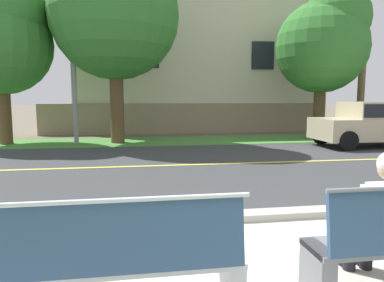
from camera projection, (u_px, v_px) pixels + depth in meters
ground_plane at (175, 156)px, 10.52m from camera, size 140.00×140.00×0.00m
curb_edge at (220, 218)px, 4.98m from camera, size 44.00×0.30×0.11m
street_asphalt at (181, 165)px, 9.05m from camera, size 52.00×8.00×0.01m
road_centre_line at (181, 165)px, 9.05m from camera, size 48.00×0.14×0.01m
far_verge_grass at (165, 141)px, 13.93m from camera, size 48.00×2.80×0.02m
bench_left at (128, 263)px, 2.74m from camera, size 1.80×0.48×1.01m
seated_person_white at (380, 213)px, 3.23m from camera, size 0.52×0.68×1.25m
car_beige_near at (378, 122)px, 12.41m from camera, size 4.30×1.86×1.54m
streetlamp at (73, 35)px, 12.76m from camera, size 0.24×2.10×6.76m
shade_tree_far_left at (3, 36)px, 12.52m from camera, size 3.55×3.55×5.87m
shade_tree_left at (119, 4)px, 12.77m from camera, size 4.63×4.63×7.63m
shade_tree_centre at (325, 40)px, 14.67m from camera, size 3.73×3.73×6.15m
garden_wall at (184, 118)px, 16.91m from camera, size 13.00×0.36×1.40m
house_across_street at (195, 61)px, 19.84m from camera, size 13.14×6.91×7.24m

